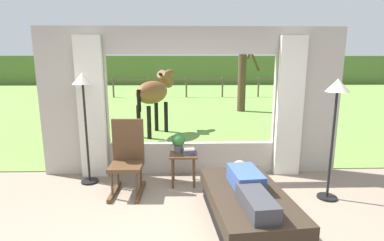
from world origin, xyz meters
name	(u,v)px	position (x,y,z in m)	size (l,w,h in m)	color
back_wall_with_window	(191,104)	(0.00, 2.26, 1.25)	(5.20, 0.12, 2.55)	#ADA599
curtain_panel_left	(91,109)	(-1.69, 2.12, 1.20)	(0.44, 0.10, 2.40)	silver
curtain_panel_right	(290,108)	(1.69, 2.12, 1.20)	(0.44, 0.10, 2.40)	silver
outdoor_pasture_lawn	(186,98)	(0.00, 13.16, 0.01)	(36.00, 21.68, 0.02)	olive
distant_hill_ridge	(185,70)	(0.00, 23.00, 1.20)	(36.00, 2.00, 2.40)	#526C33
recliner_sofa	(247,207)	(0.64, 0.51, 0.22)	(1.07, 1.78, 0.42)	black
reclining_person	(249,185)	(0.64, 0.46, 0.52)	(0.40, 1.44, 0.22)	#334C8C
rocking_chair	(127,157)	(-1.00, 1.49, 0.55)	(0.49, 0.69, 1.12)	#4C331E
side_table	(183,159)	(-0.14, 1.74, 0.43)	(0.44, 0.44, 0.52)	#4C331E
potted_plant	(178,142)	(-0.22, 1.80, 0.70)	(0.22, 0.22, 0.32)	#4C5156
book_stack	(189,151)	(-0.05, 1.68, 0.58)	(0.21, 0.16, 0.11)	#337247
floor_lamp_left	(84,95)	(-1.71, 1.84, 1.46)	(0.32, 0.32, 1.81)	black
floor_lamp_right	(336,103)	(1.98, 1.16, 1.41)	(0.32, 0.32, 1.75)	black
horse	(154,93)	(-0.93, 5.05, 1.16)	(1.16, 1.75, 1.73)	brown
pasture_tree	(243,70)	(2.16, 8.69, 1.63)	(1.12, 1.18, 3.09)	#4C3823
pasture_fence_line	(186,84)	(0.00, 13.37, 0.74)	(16.10, 0.10, 1.10)	brown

